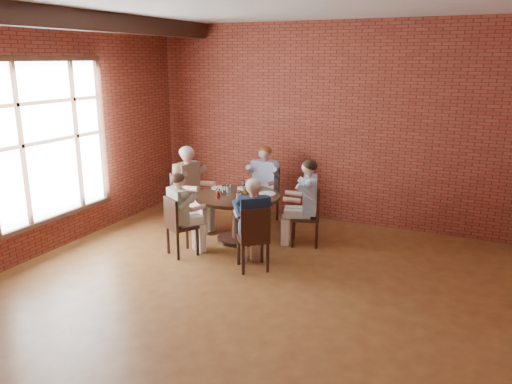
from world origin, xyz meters
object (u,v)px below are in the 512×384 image
at_px(dining_table, 238,208).
at_px(smartphone, 248,202).
at_px(diner_e, 253,224).
at_px(diner_a, 306,203).
at_px(diner_d, 182,214).
at_px(chair_e, 254,236).
at_px(diner_b, 264,185).
at_px(chair_a, 311,213).
at_px(chair_d, 178,224).
at_px(chair_b, 266,193).
at_px(diner_c, 190,189).
at_px(chair_c, 186,198).

bearing_deg(dining_table, smartphone, -43.58).
bearing_deg(diner_e, diner_a, -142.97).
height_order(diner_d, chair_e, diner_d).
relative_size(diner_b, diner_d, 1.09).
relative_size(chair_a, diner_e, 0.74).
bearing_deg(chair_d, smartphone, -114.97).
height_order(chair_b, chair_d, chair_b).
bearing_deg(diner_e, diner_b, -107.55).
bearing_deg(chair_d, diner_b, -75.09).
height_order(chair_a, diner_d, diner_d).
distance_m(chair_a, diner_a, 0.18).
bearing_deg(smartphone, chair_e, -54.48).
xyz_separation_m(chair_a, diner_e, (-0.41, -1.21, 0.13)).
bearing_deg(diner_b, diner_c, -139.25).
relative_size(chair_e, diner_e, 0.71).
bearing_deg(diner_e, diner_d, -39.02).
bearing_deg(diner_b, diner_a, -35.75).
height_order(chair_a, diner_e, diner_e).
distance_m(chair_b, diner_b, 0.18).
bearing_deg(chair_d, chair_c, -33.75).
distance_m(diner_e, smartphone, 0.68).
height_order(diner_c, chair_d, diner_c).
bearing_deg(smartphone, diner_b, 107.70).
relative_size(diner_b, chair_c, 1.38).
height_order(diner_a, diner_b, diner_b).
relative_size(chair_b, diner_c, 0.67).
height_order(chair_a, chair_e, chair_a).
bearing_deg(diner_d, chair_c, -30.92).
height_order(dining_table, chair_c, chair_c).
xyz_separation_m(chair_b, chair_d, (-0.49, -2.02, -0.03)).
bearing_deg(diner_d, smartphone, -116.75).
xyz_separation_m(diner_b, chair_c, (-1.05, -0.84, -0.15)).
bearing_deg(diner_c, diner_d, -144.06).
xyz_separation_m(diner_a, diner_e, (-0.33, -1.19, -0.03)).
bearing_deg(smartphone, chair_a, 43.66).
bearing_deg(chair_b, chair_e, -71.05).
height_order(dining_table, chair_e, chair_e).
bearing_deg(chair_b, diner_b, -90.00).
xyz_separation_m(chair_a, chair_d, (-1.59, -1.25, -0.03)).
relative_size(diner_d, smartphone, 9.69).
distance_m(dining_table, chair_d, 1.04).
distance_m(chair_b, diner_d, 2.01).
relative_size(chair_a, diner_a, 0.70).
bearing_deg(chair_a, chair_b, -142.24).
relative_size(diner_b, diner_c, 0.96).
xyz_separation_m(chair_b, chair_e, (0.74, -2.05, -0.02)).
xyz_separation_m(chair_b, diner_b, (0.00, -0.09, 0.16)).
relative_size(chair_b, smartphone, 7.45).
xyz_separation_m(dining_table, chair_c, (-1.07, 0.19, -0.00)).
bearing_deg(diner_e, chair_b, -108.33).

